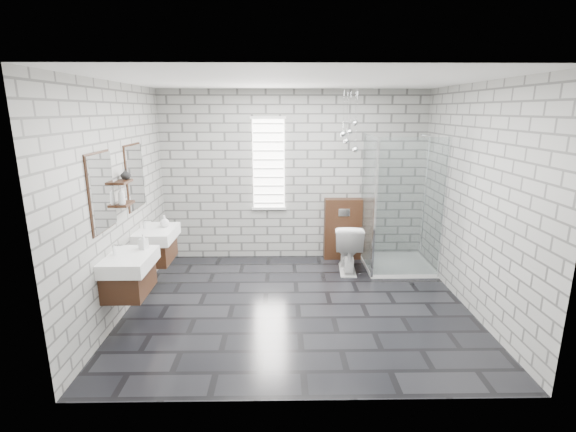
{
  "coord_description": "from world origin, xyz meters",
  "views": [
    {
      "loc": [
        -0.2,
        -4.83,
        2.39
      ],
      "look_at": [
        -0.12,
        0.35,
        1.06
      ],
      "focal_mm": 26.0,
      "sensor_mm": 36.0,
      "label": 1
    }
  ],
  "objects_px": {
    "vanity_left": "(126,263)",
    "shower_enclosure": "(394,238)",
    "cistern_panel": "(343,229)",
    "toilet": "(348,247)",
    "vanity_right": "(154,236)"
  },
  "relations": [
    {
      "from": "vanity_left",
      "to": "vanity_right",
      "type": "distance_m",
      "value": 1.03
    },
    {
      "from": "vanity_right",
      "to": "toilet",
      "type": "bearing_deg",
      "value": 12.82
    },
    {
      "from": "vanity_right",
      "to": "toilet",
      "type": "xyz_separation_m",
      "value": [
        2.71,
        0.62,
        -0.38
      ]
    },
    {
      "from": "vanity_left",
      "to": "cistern_panel",
      "type": "bearing_deg",
      "value": 39.17
    },
    {
      "from": "toilet",
      "to": "vanity_right",
      "type": "bearing_deg",
      "value": 17.18
    },
    {
      "from": "vanity_left",
      "to": "cistern_panel",
      "type": "relative_size",
      "value": 1.57
    },
    {
      "from": "vanity_left",
      "to": "shower_enclosure",
      "type": "xyz_separation_m",
      "value": [
        3.41,
        1.69,
        -0.25
      ]
    },
    {
      "from": "cistern_panel",
      "to": "toilet",
      "type": "xyz_separation_m",
      "value": [
        0.0,
        -0.56,
        -0.13
      ]
    },
    {
      "from": "vanity_left",
      "to": "shower_enclosure",
      "type": "height_order",
      "value": "shower_enclosure"
    },
    {
      "from": "vanity_left",
      "to": "toilet",
      "type": "relative_size",
      "value": 2.11
    },
    {
      "from": "vanity_right",
      "to": "cistern_panel",
      "type": "distance_m",
      "value": 2.96
    },
    {
      "from": "vanity_right",
      "to": "cistern_panel",
      "type": "xyz_separation_m",
      "value": [
        2.71,
        1.17,
        -0.26
      ]
    },
    {
      "from": "shower_enclosure",
      "to": "toilet",
      "type": "distance_m",
      "value": 0.71
    },
    {
      "from": "toilet",
      "to": "vanity_left",
      "type": "bearing_deg",
      "value": 35.68
    },
    {
      "from": "shower_enclosure",
      "to": "vanity_left",
      "type": "bearing_deg",
      "value": -153.64
    }
  ]
}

